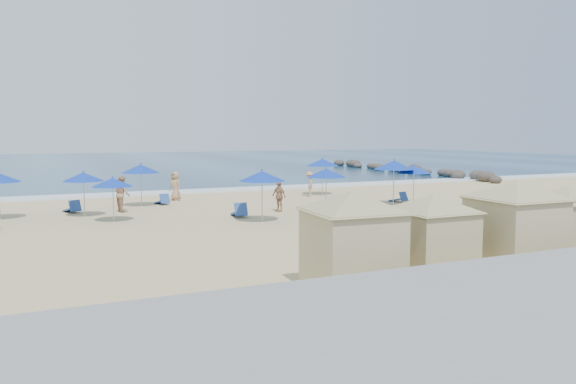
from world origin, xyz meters
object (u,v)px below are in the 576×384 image
(rock_jetty, at_px, (404,169))
(cabana_2, at_px, (515,214))
(beachgoer_1, at_px, (122,194))
(beachgoer_2, at_px, (279,196))
(cabana_1, at_px, (432,226))
(umbrella_8, at_px, (414,169))
(umbrella_4, at_px, (141,169))
(umbrella_2, at_px, (83,177))
(beachgoer_4, at_px, (175,186))
(umbrella_5, at_px, (262,176))
(cabana_3, at_px, (566,214))
(umbrella_9, at_px, (394,165))
(umbrella_7, at_px, (322,162))
(umbrella_6, at_px, (326,173))
(cabana_0, at_px, (352,229))
(trash_bin, at_px, (376,227))
(umbrella_3, at_px, (113,182))
(beachgoer_3, at_px, (309,184))

(rock_jetty, bearing_deg, cabana_2, -121.78)
(beachgoer_1, bearing_deg, beachgoer_2, -126.56)
(cabana_1, relative_size, umbrella_8, 1.80)
(beachgoer_2, bearing_deg, umbrella_4, -148.30)
(umbrella_2, height_order, beachgoer_4, umbrella_2)
(cabana_2, xyz_separation_m, umbrella_8, (6.75, 13.67, 0.31))
(umbrella_2, height_order, umbrella_5, umbrella_5)
(beachgoer_2, bearing_deg, cabana_2, -13.88)
(umbrella_8, height_order, beachgoer_4, umbrella_8)
(cabana_3, xyz_separation_m, beachgoer_1, (-10.88, 17.14, -0.57))
(umbrella_4, height_order, umbrella_9, umbrella_9)
(beachgoer_1, relative_size, beachgoer_2, 1.15)
(cabana_1, relative_size, beachgoer_1, 2.24)
(umbrella_7, relative_size, beachgoer_1, 1.34)
(umbrella_5, bearing_deg, beachgoer_4, 99.60)
(umbrella_8, height_order, beachgoer_1, umbrella_8)
(cabana_2, xyz_separation_m, umbrella_6, (0.83, 13.00, 0.32))
(cabana_2, bearing_deg, cabana_0, 179.86)
(trash_bin, bearing_deg, umbrella_5, 139.69)
(umbrella_2, xyz_separation_m, umbrella_8, (17.19, -2.63, 0.05))
(cabana_1, bearing_deg, cabana_2, -6.16)
(cabana_1, relative_size, cabana_3, 0.99)
(beachgoer_1, bearing_deg, umbrella_2, 106.12)
(cabana_3, relative_size, umbrella_8, 1.82)
(umbrella_8, bearing_deg, beachgoer_4, 148.20)
(umbrella_6, bearing_deg, umbrella_7, 63.37)
(umbrella_6, bearing_deg, umbrella_2, 163.68)
(umbrella_3, xyz_separation_m, beachgoer_1, (0.85, 3.27, -0.88))
(umbrella_4, height_order, umbrella_6, umbrella_4)
(umbrella_3, xyz_separation_m, umbrella_7, (13.72, 5.93, 0.31))
(trash_bin, distance_m, beachgoer_3, 14.13)
(trash_bin, distance_m, umbrella_7, 15.07)
(cabana_0, xyz_separation_m, umbrella_2, (-5.00, 16.28, 0.30))
(umbrella_7, xyz_separation_m, beachgoer_4, (-9.32, 0.95, -1.24))
(rock_jetty, xyz_separation_m, trash_bin, (-22.32, -28.74, 0.06))
(rock_jetty, bearing_deg, cabana_3, -119.04)
(cabana_3, height_order, umbrella_7, cabana_3)
(umbrella_4, distance_m, umbrella_5, 8.69)
(rock_jetty, relative_size, umbrella_6, 11.71)
(umbrella_9, bearing_deg, cabana_2, -111.65)
(rock_jetty, bearing_deg, beachgoer_4, -152.57)
(umbrella_6, height_order, beachgoer_2, umbrella_6)
(umbrella_6, height_order, umbrella_8, umbrella_6)
(trash_bin, bearing_deg, cabana_1, -84.08)
(cabana_3, xyz_separation_m, umbrella_3, (-11.73, 13.87, 0.31))
(rock_jetty, xyz_separation_m, cabana_1, (-24.22, -34.38, 1.10))
(cabana_2, relative_size, cabana_3, 1.12)
(umbrella_3, height_order, beachgoer_3, umbrella_3)
(umbrella_3, relative_size, beachgoer_1, 1.14)
(cabana_0, bearing_deg, umbrella_6, 64.23)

